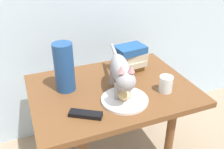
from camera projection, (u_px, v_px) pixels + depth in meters
The scene contains 8 objects.
side_table at pixel (112, 98), 1.37m from camera, with size 0.85×0.63×0.54m.
plate at pixel (125, 100), 1.23m from camera, with size 0.23×0.23×0.01m, color white.
bread_roll at pixel (124, 94), 1.21m from camera, with size 0.08×0.06×0.05m, color #E0BC7A.
cat at pixel (121, 72), 1.22m from camera, with size 0.16×0.47×0.23m.
book_stack at pixel (130, 58), 1.48m from camera, with size 0.18×0.16×0.15m.
green_vase at pixel (64, 67), 1.26m from camera, with size 0.10×0.10×0.26m, color navy.
candle_jar at pixel (166, 85), 1.29m from camera, with size 0.07×0.07×0.08m.
tv_remote at pixel (86, 114), 1.12m from camera, with size 0.15×0.04×0.02m, color black.
Camera 1 is at (-0.42, -1.06, 1.25)m, focal length 40.28 mm.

